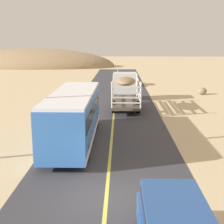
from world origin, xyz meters
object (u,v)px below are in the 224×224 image
Objects in this scene: livestock_truck at (125,86)px; boulder_mid_field at (202,91)px; car_far at (127,80)px; bus at (74,116)px.

boulder_mid_field is (9.31, 5.74, -1.37)m from livestock_truck.
car_far is 11.88m from boulder_mid_field.
boulder_mid_field is at bearing 55.96° from bus.
livestock_truck is at bearing -91.90° from car_far.
livestock_truck reaches higher than car_far.
livestock_truck is 0.97× the size of bus.
livestock_truck is at bearing -148.36° from boulder_mid_field.
bus is 22.74m from boulder_mid_field.
bus reaches higher than boulder_mid_field.
livestock_truck is 13.70m from car_far.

